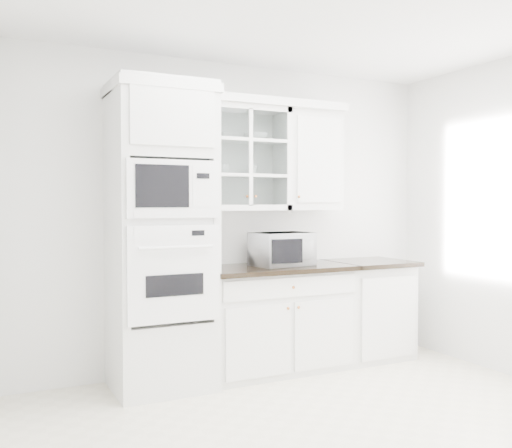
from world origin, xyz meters
TOP-DOWN VIEW (x-y plane):
  - ground at (0.00, 0.00)m, footprint 4.00×3.50m
  - room_shell at (0.00, 0.43)m, footprint 4.00×3.50m
  - oven_column at (-0.75, 1.42)m, footprint 0.76×0.68m
  - base_cabinet_run at (0.28, 1.45)m, footprint 1.32×0.67m
  - extra_base_cabinet at (1.28, 1.45)m, footprint 0.72×0.67m
  - upper_cabinet_glass at (0.03, 1.58)m, footprint 0.80×0.33m
  - upper_cabinet_solid at (0.71, 1.58)m, footprint 0.55×0.33m
  - crown_molding at (-0.07, 1.56)m, footprint 2.14×0.38m
  - countertop_microwave at (0.33, 1.43)m, footprint 0.54×0.47m
  - bowl_a at (-0.13, 1.60)m, footprint 0.25×0.25m
  - bowl_b at (0.16, 1.60)m, footprint 0.27×0.27m
  - cup_a at (-0.15, 1.60)m, footprint 0.11×0.11m
  - cup_b at (0.14, 1.60)m, footprint 0.12×0.12m

SIDE VIEW (x-z plane):
  - ground at x=0.00m, z-range 0.00..0.01m
  - base_cabinet_run at x=0.28m, z-range 0.00..0.92m
  - extra_base_cabinet at x=1.28m, z-range 0.00..0.92m
  - countertop_microwave at x=0.33m, z-range 0.92..1.21m
  - oven_column at x=-0.75m, z-range 0.00..2.40m
  - cup_b at x=0.14m, z-range 1.71..1.80m
  - cup_a at x=-0.15m, z-range 1.71..1.80m
  - room_shell at x=0.00m, z-range 0.43..3.13m
  - upper_cabinet_glass at x=0.03m, z-range 1.40..2.30m
  - upper_cabinet_solid at x=0.71m, z-range 1.40..2.30m
  - bowl_a at x=-0.13m, z-range 2.01..2.06m
  - bowl_b at x=0.16m, z-range 2.01..2.08m
  - crown_molding at x=-0.07m, z-range 2.30..2.37m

